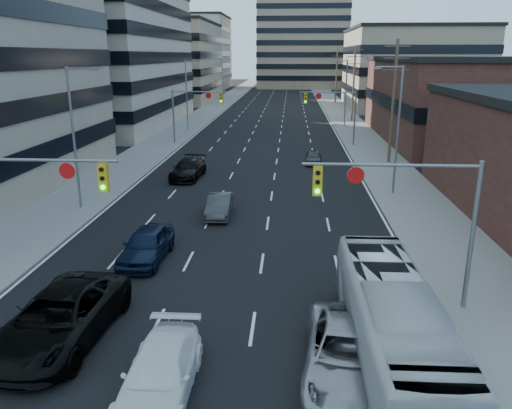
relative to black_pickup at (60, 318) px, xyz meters
The scene contains 29 objects.
road_surface 125.35m from the black_pickup, 87.79° to the left, with size 18.00×300.00×0.02m, color black.
sidewalk_left 125.44m from the black_pickup, 93.05° to the left, with size 5.00×300.00×0.15m, color slate.
sidewalk_right 126.32m from the black_pickup, 82.57° to the left, with size 5.00×300.00×0.15m, color slate.
office_left_mid 60.96m from the black_pickup, 111.86° to the left, with size 26.00×34.00×28.00m, color #ADA089.
office_left_far 97.43m from the black_pickup, 101.38° to the left, with size 20.00×30.00×16.00m, color gray.
storefront_right_mid 53.78m from the black_pickup, 57.50° to the left, with size 20.00×30.00×9.00m, color #472119.
office_right_far 88.65m from the black_pickup, 70.29° to the left, with size 22.00×28.00×14.00m, color gray.
bg_block_left 137.53m from the black_pickup, 99.72° to the left, with size 24.00×24.00×20.00m, color #ADA089.
bg_block_right 130.66m from the black_pickup, 73.62° to the left, with size 22.00×22.00×12.00m, color gray.
signal_near_left 5.40m from the black_pickup, 128.90° to the left, with size 6.59×0.33×6.00m.
signal_near_right 13.16m from the black_pickup, 14.84° to the left, with size 6.59×0.33×6.00m.
signal_far_left 40.50m from the black_pickup, 94.06° to the left, with size 6.09×0.33×6.00m.
signal_far_right 42.29m from the black_pickup, 72.74° to the left, with size 6.09×0.33×6.00m.
utility_pole_block 35.93m from the black_pickup, 61.42° to the left, with size 2.20×0.28×11.00m.
utility_pole_midblock 63.77m from the black_pickup, 74.47° to the left, with size 2.20×0.28×11.00m.
utility_pole_distant 92.96m from the black_pickup, 79.43° to the left, with size 2.20×0.28×11.00m.
streetlight_left_near 16.74m from the black_pickup, 109.86° to the left, with size 2.03×0.22×9.00m.
streetlight_left_mid 50.73m from the black_pickup, 96.26° to the left, with size 2.03×0.22×9.00m.
streetlight_left_far 85.54m from the black_pickup, 93.70° to the left, with size 2.03×0.22×9.00m.
streetlight_right_near 25.64m from the black_pickup, 53.18° to the left, with size 2.03×0.22×9.00m.
streetlight_right_far 57.45m from the black_pickup, 74.65° to the left, with size 2.03×0.22×9.00m.
black_pickup is the anchor object (origin of this frame).
white_van 4.95m from the black_pickup, 31.99° to the right, with size 1.99×4.90×1.42m, color white.
silver_suv 9.89m from the black_pickup, ahead, with size 2.69×5.83×1.62m, color #9E9EA2.
transit_bus 11.26m from the black_pickup, ahead, with size 2.44×10.44×2.91m, color silver.
sedan_blue 7.37m from the black_pickup, 82.33° to the left, with size 1.91×4.74×1.62m, color black.
sedan_grey_center 14.92m from the black_pickup, 76.22° to the left, with size 1.42×4.07×1.34m, color #333336.
sedan_black_far 24.22m from the black_pickup, 90.88° to the left, with size 2.16×5.31×1.54m, color black.
sedan_grey_right 32.13m from the black_pickup, 71.81° to the left, with size 1.48×3.67×1.25m, color #39383B.
Camera 1 is at (3.06, -10.23, 9.69)m, focal length 35.00 mm.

